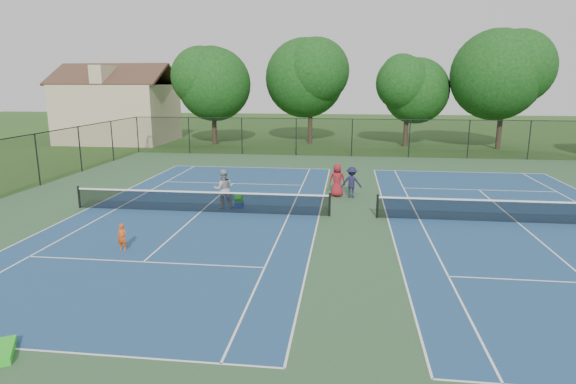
# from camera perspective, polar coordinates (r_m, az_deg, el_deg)

# --- Properties ---
(ground) EXTENTS (140.00, 140.00, 0.00)m
(ground) POSITION_cam_1_polar(r_m,az_deg,el_deg) (21.63, 7.71, -2.97)
(ground) COLOR #234716
(ground) RESTS_ON ground
(court_pad) EXTENTS (36.00, 36.00, 0.01)m
(court_pad) POSITION_cam_1_polar(r_m,az_deg,el_deg) (21.63, 7.71, -2.96)
(court_pad) COLOR #2D502D
(court_pad) RESTS_ON ground
(tennis_court_left) EXTENTS (12.00, 23.83, 1.07)m
(tennis_court_left) POSITION_cam_1_polar(r_m,az_deg,el_deg) (22.61, -10.32, -2.11)
(tennis_court_left) COLOR navy
(tennis_court_left) RESTS_ON ground
(tennis_court_right) EXTENTS (12.00, 23.83, 1.07)m
(tennis_court_right) POSITION_cam_1_polar(r_m,az_deg,el_deg) (22.81, 25.60, -3.07)
(tennis_court_right) COLOR navy
(tennis_court_right) RESTS_ON ground
(perimeter_fence) EXTENTS (36.08, 36.08, 3.02)m
(perimeter_fence) POSITION_cam_1_polar(r_m,az_deg,el_deg) (21.25, 7.84, 1.18)
(perimeter_fence) COLOR black
(perimeter_fence) RESTS_ON ground
(tree_back_a) EXTENTS (6.80, 6.80, 9.15)m
(tree_back_a) POSITION_cam_1_polar(r_m,az_deg,el_deg) (46.57, -8.91, 12.98)
(tree_back_a) COLOR #2D2116
(tree_back_a) RESTS_ON ground
(tree_back_b) EXTENTS (7.60, 7.60, 10.03)m
(tree_back_b) POSITION_cam_1_polar(r_m,az_deg,el_deg) (46.96, 2.70, 13.80)
(tree_back_b) COLOR #2D2116
(tree_back_b) RESTS_ON ground
(tree_back_c) EXTENTS (6.00, 6.00, 8.40)m
(tree_back_c) POSITION_cam_1_polar(r_m,az_deg,el_deg) (46.12, 14.06, 12.06)
(tree_back_c) COLOR #2D2116
(tree_back_c) RESTS_ON ground
(tree_back_d) EXTENTS (7.80, 7.80, 10.37)m
(tree_back_d) POSITION_cam_1_polar(r_m,az_deg,el_deg) (46.76, 24.33, 12.98)
(tree_back_d) COLOR #2D2116
(tree_back_d) RESTS_ON ground
(clapboard_house) EXTENTS (10.80, 8.10, 7.65)m
(clapboard_house) POSITION_cam_1_polar(r_m,az_deg,el_deg) (51.20, -19.44, 9.09)
(clapboard_house) COLOR tan
(clapboard_house) RESTS_ON ground
(child_player) EXTENTS (0.39, 0.28, 0.98)m
(child_player) POSITION_cam_1_polar(r_m,az_deg,el_deg) (18.16, -19.06, -5.09)
(child_player) COLOR #E24B0F
(child_player) RESTS_ON ground
(instructor) EXTENTS (1.10, 0.98, 1.89)m
(instructor) POSITION_cam_1_polar(r_m,az_deg,el_deg) (22.91, -7.67, 0.36)
(instructor) COLOR #9C9C9E
(instructor) RESTS_ON ground
(bystander_b) EXTENTS (1.13, 0.77, 1.62)m
(bystander_b) POSITION_cam_1_polar(r_m,az_deg,el_deg) (25.08, 7.55, 1.14)
(bystander_b) COLOR #1A1835
(bystander_b) RESTS_ON ground
(bystander_c) EXTENTS (0.87, 0.58, 1.75)m
(bystander_c) POSITION_cam_1_polar(r_m,az_deg,el_deg) (25.22, 5.85, 1.41)
(bystander_c) COLOR maroon
(bystander_c) RESTS_ON ground
(ball_crate) EXTENTS (0.40, 0.32, 0.30)m
(ball_crate) POSITION_cam_1_polar(r_m,az_deg,el_deg) (23.05, -5.83, -1.54)
(ball_crate) COLOR #153896
(ball_crate) RESTS_ON ground
(ball_hopper) EXTENTS (0.39, 0.33, 0.37)m
(ball_hopper) POSITION_cam_1_polar(r_m,az_deg,el_deg) (22.97, -5.85, -0.73)
(ball_hopper) COLOR green
(ball_hopper) RESTS_ON ball_crate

